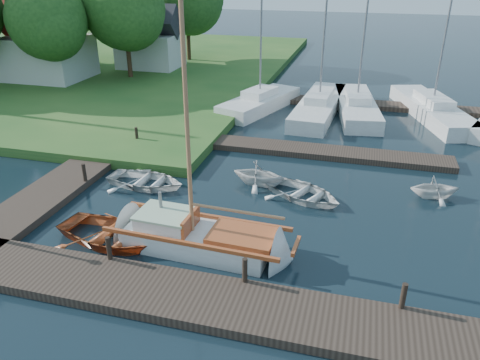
% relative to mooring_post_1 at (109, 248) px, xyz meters
% --- Properties ---
extents(ground, '(160.00, 160.00, 0.00)m').
position_rel_mooring_post_1_xyz_m(ground, '(3.00, 5.00, -0.70)').
color(ground, black).
rests_on(ground, ground).
extents(near_dock, '(18.00, 2.20, 0.30)m').
position_rel_mooring_post_1_xyz_m(near_dock, '(3.00, -1.00, -0.55)').
color(near_dock, '#2F241C').
rests_on(near_dock, ground).
extents(left_dock, '(2.20, 18.00, 0.30)m').
position_rel_mooring_post_1_xyz_m(left_dock, '(-5.00, 7.00, -0.55)').
color(left_dock, '#2F241C').
rests_on(left_dock, ground).
extents(far_dock, '(14.00, 1.60, 0.30)m').
position_rel_mooring_post_1_xyz_m(far_dock, '(5.00, 11.50, -0.55)').
color(far_dock, '#2F241C').
rests_on(far_dock, ground).
extents(pontoon, '(30.00, 1.60, 0.30)m').
position_rel_mooring_post_1_xyz_m(pontoon, '(13.00, 21.00, -0.55)').
color(pontoon, '#2F241C').
rests_on(pontoon, ground).
extents(shore, '(50.00, 40.00, 0.50)m').
position_rel_mooring_post_1_xyz_m(shore, '(-25.00, 27.00, -0.45)').
color(shore, '#26541F').
rests_on(shore, ground).
extents(mooring_post_1, '(0.16, 0.16, 0.80)m').
position_rel_mooring_post_1_xyz_m(mooring_post_1, '(0.00, 0.00, 0.00)').
color(mooring_post_1, black).
rests_on(mooring_post_1, near_dock).
extents(mooring_post_2, '(0.16, 0.16, 0.80)m').
position_rel_mooring_post_1_xyz_m(mooring_post_2, '(4.50, 0.00, 0.00)').
color(mooring_post_2, black).
rests_on(mooring_post_2, near_dock).
extents(mooring_post_3, '(0.16, 0.16, 0.80)m').
position_rel_mooring_post_1_xyz_m(mooring_post_3, '(9.00, 0.00, 0.00)').
color(mooring_post_3, black).
rests_on(mooring_post_3, near_dock).
extents(mooring_post_4, '(0.16, 0.16, 0.80)m').
position_rel_mooring_post_1_xyz_m(mooring_post_4, '(-4.00, 5.00, 0.00)').
color(mooring_post_4, black).
rests_on(mooring_post_4, left_dock).
extents(mooring_post_5, '(0.16, 0.16, 0.80)m').
position_rel_mooring_post_1_xyz_m(mooring_post_5, '(-4.00, 10.00, 0.00)').
color(mooring_post_5, black).
rests_on(mooring_post_5, left_dock).
extents(sailboat, '(7.23, 2.30, 9.83)m').
position_rel_mooring_post_1_xyz_m(sailboat, '(2.54, 1.77, -0.36)').
color(sailboat, silver).
rests_on(sailboat, ground).
extents(dinghy, '(4.52, 3.58, 0.84)m').
position_rel_mooring_post_1_xyz_m(dinghy, '(-0.72, 1.33, -0.28)').
color(dinghy, '#963B1C').
rests_on(dinghy, ground).
extents(tender_a, '(3.68, 2.75, 0.73)m').
position_rel_mooring_post_1_xyz_m(tender_a, '(-1.50, 5.78, -0.34)').
color(tender_a, silver).
rests_on(tender_a, ground).
extents(tender_b, '(2.45, 2.16, 1.21)m').
position_rel_mooring_post_1_xyz_m(tender_b, '(3.24, 7.23, -0.10)').
color(tender_b, silver).
rests_on(tender_b, ground).
extents(tender_c, '(4.10, 3.67, 0.70)m').
position_rel_mooring_post_1_xyz_m(tender_c, '(5.37, 6.41, -0.35)').
color(tender_c, silver).
rests_on(tender_c, ground).
extents(tender_d, '(2.38, 2.18, 1.06)m').
position_rel_mooring_post_1_xyz_m(tender_d, '(10.64, 7.95, -0.17)').
color(tender_d, silver).
rests_on(tender_d, ground).
extents(marina_boat_0, '(4.41, 7.54, 11.93)m').
position_rel_mooring_post_1_xyz_m(marina_boat_0, '(0.72, 18.44, -0.12)').
color(marina_boat_0, silver).
rests_on(marina_boat_0, ground).
extents(marina_boat_1, '(2.78, 9.64, 10.05)m').
position_rel_mooring_post_1_xyz_m(marina_boat_1, '(4.61, 18.67, -0.14)').
color(marina_boat_1, silver).
rests_on(marina_boat_1, ground).
extents(marina_boat_2, '(3.46, 8.89, 11.76)m').
position_rel_mooring_post_1_xyz_m(marina_boat_2, '(6.95, 19.19, -0.13)').
color(marina_boat_2, silver).
rests_on(marina_boat_2, ground).
extents(marina_boat_3, '(4.88, 9.70, 12.17)m').
position_rel_mooring_post_1_xyz_m(marina_boat_3, '(11.58, 19.69, -0.13)').
color(marina_boat_3, silver).
rests_on(marina_boat_3, ground).
extents(house_a, '(6.30, 5.00, 6.29)m').
position_rel_mooring_post_1_xyz_m(house_a, '(-17.00, 21.00, 2.26)').
color(house_a, silver).
rests_on(house_a, shore).
extents(house_c, '(5.25, 4.00, 5.28)m').
position_rel_mooring_post_1_xyz_m(house_c, '(-11.00, 27.00, 1.88)').
color(house_c, silver).
rests_on(house_c, shore).
extents(tree_2, '(5.83, 5.75, 7.82)m').
position_rel_mooring_post_1_xyz_m(tree_2, '(-15.00, 19.05, 4.55)').
color(tree_2, '#332114').
rests_on(tree_2, shore).
extents(tree_3, '(6.41, 6.38, 8.74)m').
position_rel_mooring_post_1_xyz_m(tree_3, '(-11.00, 23.05, 5.11)').
color(tree_3, '#332114').
rests_on(tree_3, shore).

